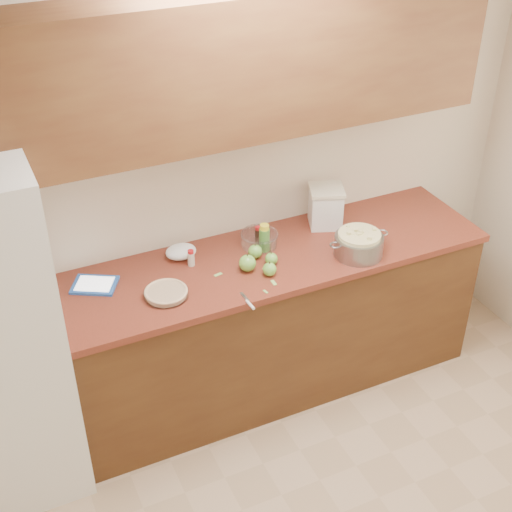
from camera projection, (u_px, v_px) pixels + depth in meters
name	position (u px, v px, depth m)	size (l,w,h in m)	color
room_shell	(430.00, 380.00, 2.54)	(3.60, 3.60, 3.60)	tan
counter_run	(256.00, 325.00, 4.12)	(2.64, 0.68, 0.92)	#503116
upper_cabinets	(242.00, 65.00, 3.41)	(2.60, 0.34, 0.70)	brown
pie	(166.00, 293.00, 3.58)	(0.23, 0.23, 0.04)	silver
colander	(359.00, 244.00, 3.87)	(0.36, 0.27, 0.13)	gray
flour_canister	(326.00, 206.00, 4.11)	(0.25, 0.25, 0.24)	white
tablet	(95.00, 285.00, 3.66)	(0.28, 0.26, 0.02)	#2457B0
paring_knife	(249.00, 303.00, 3.53)	(0.03, 0.16, 0.01)	gray
lemon_bottle	(264.00, 238.00, 3.90)	(0.06, 0.06, 0.16)	#4C8C38
cinnamon_shaker	(191.00, 258.00, 3.80)	(0.04, 0.04, 0.09)	beige
vanilla_bottle	(258.00, 235.00, 3.98)	(0.04, 0.04, 0.10)	black
mixing_bowl	(259.00, 239.00, 3.96)	(0.21, 0.21, 0.08)	silver
paper_towel	(181.00, 252.00, 3.87)	(0.17, 0.14, 0.07)	white
apple_left	(247.00, 263.00, 3.75)	(0.09, 0.09, 0.10)	#6CB03F
apple_center	(255.00, 252.00, 3.86)	(0.08, 0.08, 0.09)	#6CB03F
apple_front	(270.00, 269.00, 3.72)	(0.07, 0.07, 0.09)	#6CB03F
apple_extra	(271.00, 259.00, 3.81)	(0.07, 0.07, 0.08)	#6CB03F
peel_a	(218.00, 275.00, 3.74)	(0.05, 0.02, 0.00)	#95C961
peel_b	(274.00, 283.00, 3.68)	(0.05, 0.02, 0.00)	#95C961
peel_c	(266.00, 292.00, 3.62)	(0.03, 0.01, 0.00)	#95C961
peel_d	(264.00, 270.00, 3.78)	(0.03, 0.01, 0.00)	#95C961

